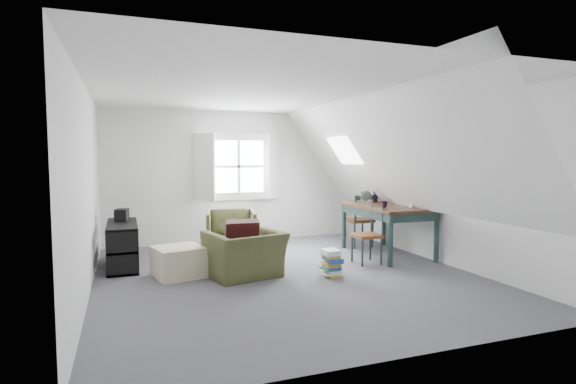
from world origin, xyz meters
name	(u,v)px	position (x,y,z in m)	size (l,w,h in m)	color
floor	(286,275)	(0.00, 0.00, 0.00)	(5.50, 5.50, 0.00)	#4E4E53
ceiling	(286,92)	(0.00, 0.00, 2.50)	(5.50, 5.50, 0.00)	white
wall_back	(238,177)	(0.00, 2.75, 1.25)	(5.00, 5.00, 0.00)	silver
wall_front	(405,206)	(0.00, -2.75, 1.25)	(5.00, 5.00, 0.00)	silver
wall_left	(86,190)	(-2.50, 0.00, 1.25)	(5.50, 5.50, 0.00)	silver
wall_right	(437,182)	(2.50, 0.00, 1.25)	(5.50, 5.50, 0.00)	silver
slope_left	(169,146)	(-1.55, 0.00, 1.78)	(5.50, 5.50, 0.00)	white
slope_right	(385,147)	(1.55, 0.00, 1.78)	(5.50, 5.50, 0.00)	white
dormer_window	(239,167)	(0.00, 2.68, 1.45)	(1.71, 0.35, 1.30)	white
skylight	(344,151)	(1.55, 1.30, 1.75)	(0.55, 0.75, 0.04)	white
armchair_near	(245,277)	(-0.56, 0.12, 0.00)	(0.96, 0.84, 0.62)	#3F4422
armchair_far	(231,254)	(-0.42, 1.57, 0.00)	(0.80, 0.83, 0.75)	#3F4422
throw_pillow	(242,236)	(-0.56, 0.27, 0.54)	(0.46, 0.13, 0.46)	#360E12
ottoman	(179,262)	(-1.41, 0.44, 0.21)	(0.62, 0.62, 0.41)	#C0B392
dining_table	(387,212)	(2.02, 0.65, 0.73)	(1.01, 1.68, 0.84)	#311B0D
demijohn	(366,196)	(1.87, 1.10, 0.96)	(0.21, 0.21, 0.29)	silver
vase_twigs	(375,194)	(2.12, 1.20, 0.98)	(0.08, 0.09, 0.62)	black
cup	(384,207)	(1.77, 0.35, 0.84)	(0.11, 0.11, 0.10)	black
paper_box	(414,206)	(2.22, 0.20, 0.86)	(0.13, 0.09, 0.04)	white
dining_chair_far	(360,219)	(1.93, 1.40, 0.50)	(0.45, 0.45, 0.96)	brown
dining_chair_near	(369,234)	(1.43, 0.24, 0.45)	(0.40, 0.40, 0.85)	brown
media_shelf	(123,247)	(-2.13, 1.27, 0.30)	(0.43, 1.28, 0.65)	black
electronics_box	(122,215)	(-2.13, 1.57, 0.74)	(0.18, 0.25, 0.20)	black
magazine_stack	(332,263)	(0.56, -0.27, 0.19)	(0.28, 0.33, 0.37)	#B29933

